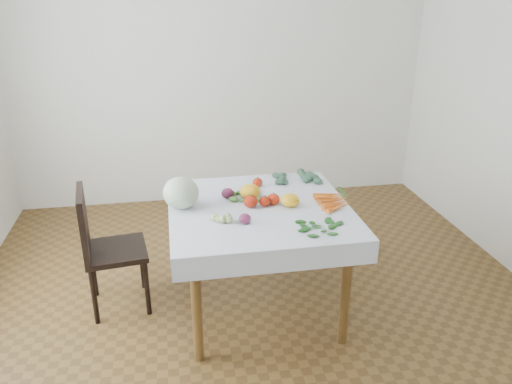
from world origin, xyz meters
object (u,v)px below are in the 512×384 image
(chair, at_px, (102,242))
(carrot_bunch, at_px, (334,201))
(table, at_px, (259,221))
(heirloom_back, at_px, (250,192))
(cabbage, at_px, (181,193))

(chair, xyz_separation_m, carrot_bunch, (1.49, -0.22, 0.28))
(table, xyz_separation_m, carrot_bunch, (0.48, -0.03, 0.12))
(heirloom_back, bearing_deg, table, -76.95)
(table, bearing_deg, chair, 169.02)
(table, relative_size, carrot_bunch, 3.47)
(table, height_order, heirloom_back, heirloom_back)
(carrot_bunch, bearing_deg, chair, 171.43)
(cabbage, xyz_separation_m, heirloom_back, (0.45, 0.07, -0.05))
(table, height_order, chair, chair)
(table, distance_m, heirloom_back, 0.21)
(chair, xyz_separation_m, cabbage, (0.53, -0.12, 0.36))
(heirloom_back, bearing_deg, carrot_bunch, -18.47)
(carrot_bunch, bearing_deg, heirloom_back, 161.53)
(table, bearing_deg, carrot_bunch, -3.45)
(cabbage, bearing_deg, chair, 166.72)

